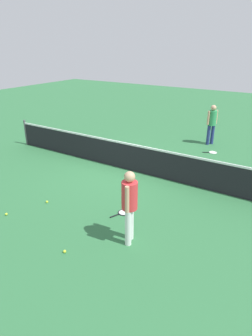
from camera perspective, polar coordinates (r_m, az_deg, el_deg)
ground_plane at (r=10.25m, az=-0.41°, el=-0.11°), size 40.00×40.00×0.00m
court_net at (r=10.06m, az=-0.42°, el=2.51°), size 10.09×0.09×1.07m
player_near_side at (r=6.15m, az=0.69°, el=-6.60°), size 0.43×0.52×1.70m
player_far_side at (r=13.00m, az=16.46°, el=8.73°), size 0.47×0.49×1.70m
tennis_racket_near_player at (r=7.65m, az=-0.58°, el=-8.73°), size 0.41×0.60×0.03m
tennis_racket_far_player at (r=12.24m, az=16.52°, el=2.94°), size 0.59×0.44×0.03m
tennis_ball_midcourt at (r=8.16m, az=-22.37°, el=-8.34°), size 0.07×0.07×0.07m
tennis_ball_baseline at (r=6.51m, az=-11.92°, el=-15.67°), size 0.07×0.07×0.07m
tennis_ball_stray_left at (r=8.39m, az=-15.19°, el=-6.39°), size 0.07×0.07×0.07m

